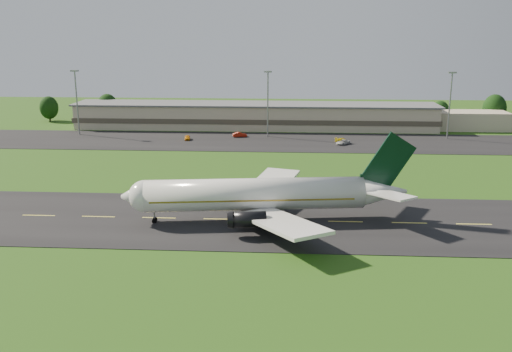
# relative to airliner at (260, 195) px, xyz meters

# --- Properties ---
(ground) EXTENTS (360.00, 360.00, 0.00)m
(ground) POSITION_rel_airliner_xyz_m (-6.96, -0.11, -4.66)
(ground) COLOR #234310
(ground) RESTS_ON ground
(taxiway) EXTENTS (220.00, 30.00, 0.10)m
(taxiway) POSITION_rel_airliner_xyz_m (-6.96, -0.11, -4.61)
(taxiway) COLOR black
(taxiway) RESTS_ON ground
(apron) EXTENTS (260.00, 30.00, 0.10)m
(apron) POSITION_rel_airliner_xyz_m (-6.96, 71.89, -4.61)
(apron) COLOR black
(apron) RESTS_ON ground
(airliner) EXTENTS (51.17, 41.84, 15.57)m
(airliner) POSITION_rel_airliner_xyz_m (0.00, 0.00, 0.00)
(airliner) COLOR white
(airliner) RESTS_ON ground
(terminal) EXTENTS (145.00, 16.00, 8.40)m
(terminal) POSITION_rel_airliner_xyz_m (-0.56, 96.07, -0.67)
(terminal) COLOR #C5B297
(terminal) RESTS_ON ground
(light_mast_west) EXTENTS (2.40, 1.20, 20.35)m
(light_mast_west) POSITION_rel_airliner_xyz_m (-61.96, 79.89, 8.08)
(light_mast_west) COLOR gray
(light_mast_west) RESTS_ON ground
(light_mast_centre) EXTENTS (2.40, 1.20, 20.35)m
(light_mast_centre) POSITION_rel_airliner_xyz_m (-1.96, 79.89, 8.08)
(light_mast_centre) COLOR gray
(light_mast_centre) RESTS_ON ground
(light_mast_east) EXTENTS (2.40, 1.20, 20.35)m
(light_mast_east) POSITION_rel_airliner_xyz_m (53.04, 79.89, 8.08)
(light_mast_east) COLOR gray
(light_mast_east) RESTS_ON ground
(tree_line) EXTENTS (199.17, 8.96, 10.85)m
(tree_line) POSITION_rel_airliner_xyz_m (26.65, 105.96, 0.42)
(tree_line) COLOR black
(tree_line) RESTS_ON ground
(service_vehicle_a) EXTENTS (2.21, 4.18, 1.35)m
(service_vehicle_a) POSITION_rel_airliner_xyz_m (-26.02, 72.99, -3.88)
(service_vehicle_a) COLOR orange
(service_vehicle_a) RESTS_ON apron
(service_vehicle_b) EXTENTS (4.69, 2.55, 1.47)m
(service_vehicle_b) POSITION_rel_airliner_xyz_m (-10.56, 78.67, -3.83)
(service_vehicle_b) COLOR #9C1A0A
(service_vehicle_b) RESTS_ON apron
(service_vehicle_c) EXTENTS (4.82, 5.08, 1.34)m
(service_vehicle_c) POSITION_rel_airliner_xyz_m (20.42, 68.81, -3.89)
(service_vehicle_c) COLOR silver
(service_vehicle_c) RESTS_ON apron
(service_vehicle_d) EXTENTS (4.84, 3.57, 1.30)m
(service_vehicle_d) POSITION_rel_airliner_xyz_m (20.56, 71.43, -3.91)
(service_vehicle_d) COLOR yellow
(service_vehicle_d) RESTS_ON apron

